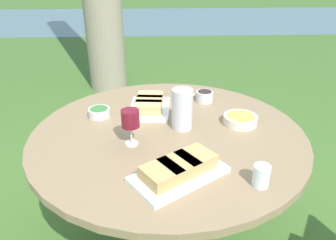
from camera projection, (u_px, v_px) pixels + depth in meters
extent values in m
cube|color=slate|center=(155.00, 19.00, 8.63)|extent=(40.00, 3.97, 0.01)
cylinder|color=#4C4C51|center=(168.00, 196.00, 1.74)|extent=(0.11, 0.11, 0.72)
cylinder|color=#8C7251|center=(168.00, 134.00, 1.57)|extent=(1.30, 1.30, 0.03)
cylinder|color=silver|center=(182.00, 109.00, 1.55)|extent=(0.10, 0.10, 0.20)
cone|color=silver|center=(192.00, 93.00, 1.52)|extent=(0.02, 0.02, 0.02)
cylinder|color=silver|center=(132.00, 143.00, 1.46)|extent=(0.06, 0.06, 0.01)
cylinder|color=silver|center=(131.00, 135.00, 1.44)|extent=(0.01, 0.01, 0.08)
cylinder|color=maroon|center=(130.00, 118.00, 1.40)|extent=(0.08, 0.08, 0.08)
cube|color=white|center=(150.00, 109.00, 1.77)|extent=(0.23, 0.30, 0.02)
cube|color=tan|center=(151.00, 98.00, 1.81)|extent=(0.15, 0.11, 0.05)
cube|color=tan|center=(149.00, 103.00, 1.75)|extent=(0.15, 0.11, 0.05)
cube|color=tan|center=(148.00, 108.00, 1.70)|extent=(0.15, 0.11, 0.05)
cube|color=white|center=(179.00, 175.00, 1.24)|extent=(0.41, 0.36, 0.02)
cube|color=tan|center=(196.00, 159.00, 1.27)|extent=(0.18, 0.17, 0.05)
cube|color=tan|center=(179.00, 167.00, 1.22)|extent=(0.18, 0.17, 0.05)
cube|color=tan|center=(162.00, 175.00, 1.18)|extent=(0.18, 0.17, 0.05)
cylinder|color=beige|center=(240.00, 120.00, 1.63)|extent=(0.17, 0.17, 0.04)
cylinder|color=#E0C147|center=(240.00, 117.00, 1.62)|extent=(0.14, 0.14, 0.02)
cylinder|color=silver|center=(99.00, 113.00, 1.70)|extent=(0.11, 0.11, 0.04)
cylinder|color=#387533|center=(99.00, 110.00, 1.69)|extent=(0.09, 0.09, 0.02)
cylinder|color=silver|center=(205.00, 96.00, 1.87)|extent=(0.10, 0.10, 0.06)
cylinder|color=#2D231E|center=(205.00, 94.00, 1.86)|extent=(0.08, 0.08, 0.03)
cylinder|color=silver|center=(261.00, 176.00, 1.18)|extent=(0.06, 0.06, 0.08)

